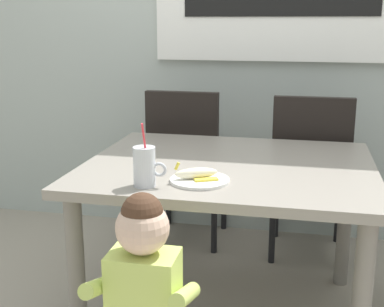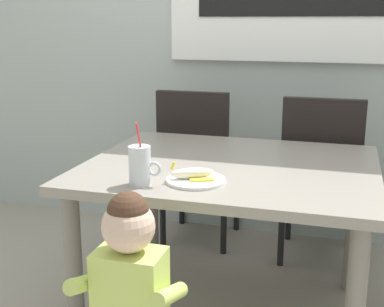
# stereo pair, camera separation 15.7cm
# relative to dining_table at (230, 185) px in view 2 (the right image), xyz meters

# --- Properties ---
(back_wall) EXTENTS (6.40, 0.17, 2.90)m
(back_wall) POSITION_rel_dining_table_xyz_m (0.00, 1.13, 0.80)
(back_wall) COLOR #ADB7B2
(back_wall) RESTS_ON ground
(dining_table) EXTENTS (1.24, 1.04, 0.74)m
(dining_table) POSITION_rel_dining_table_xyz_m (0.00, 0.00, 0.00)
(dining_table) COLOR gray
(dining_table) RESTS_ON ground
(dining_chair_left) EXTENTS (0.44, 0.44, 0.96)m
(dining_chair_left) POSITION_rel_dining_table_xyz_m (-0.37, 0.77, -0.10)
(dining_chair_left) COLOR black
(dining_chair_left) RESTS_ON ground
(dining_chair_right) EXTENTS (0.44, 0.45, 0.96)m
(dining_chair_right) POSITION_rel_dining_table_xyz_m (0.36, 0.71, -0.10)
(dining_chair_right) COLOR black
(dining_chair_right) RESTS_ON ground
(toddler_standing) EXTENTS (0.33, 0.24, 0.84)m
(toddler_standing) POSITION_rel_dining_table_xyz_m (-0.16, -0.74, -0.12)
(toddler_standing) COLOR #3F4760
(toddler_standing) RESTS_ON ground
(milk_cup) EXTENTS (0.13, 0.09, 0.25)m
(milk_cup) POSITION_rel_dining_table_xyz_m (-0.26, -0.39, 0.17)
(milk_cup) COLOR silver
(milk_cup) RESTS_ON dining_table
(snack_plate) EXTENTS (0.23, 0.23, 0.01)m
(snack_plate) POSITION_rel_dining_table_xyz_m (-0.07, -0.30, 0.10)
(snack_plate) COLOR white
(snack_plate) RESTS_ON dining_table
(peeled_banana) EXTENTS (0.18, 0.13, 0.07)m
(peeled_banana) POSITION_rel_dining_table_xyz_m (-0.08, -0.29, 0.13)
(peeled_banana) COLOR #F4EAC6
(peeled_banana) RESTS_ON snack_plate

